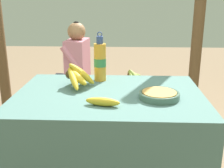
{
  "coord_description": "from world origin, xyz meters",
  "views": [
    {
      "loc": [
        0.09,
        -1.56,
        1.3
      ],
      "look_at": [
        0.02,
        0.05,
        0.79
      ],
      "focal_mm": 45.0,
      "sensor_mm": 36.0,
      "label": 1
    }
  ],
  "objects_px": {
    "serving_bowl": "(159,95)",
    "seated_vendor": "(73,64)",
    "banana_bunch_ripe": "(77,75)",
    "banana_bunch_green": "(133,75)",
    "water_bottle": "(100,61)",
    "loose_banana_front": "(103,102)",
    "wooden_bench": "(96,87)"
  },
  "relations": [
    {
      "from": "banana_bunch_ripe",
      "to": "loose_banana_front",
      "type": "relative_size",
      "value": 1.73
    },
    {
      "from": "loose_banana_front",
      "to": "wooden_bench",
      "type": "height_order",
      "value": "loose_banana_front"
    },
    {
      "from": "banana_bunch_ripe",
      "to": "seated_vendor",
      "type": "relative_size",
      "value": 0.31
    },
    {
      "from": "serving_bowl",
      "to": "seated_vendor",
      "type": "height_order",
      "value": "seated_vendor"
    },
    {
      "from": "serving_bowl",
      "to": "seated_vendor",
      "type": "bearing_deg",
      "value": 117.42
    },
    {
      "from": "banana_bunch_ripe",
      "to": "seated_vendor",
      "type": "distance_m",
      "value": 1.27
    },
    {
      "from": "banana_bunch_ripe",
      "to": "wooden_bench",
      "type": "xyz_separation_m",
      "value": [
        -0.01,
        1.26,
        -0.48
      ]
    },
    {
      "from": "serving_bowl",
      "to": "wooden_bench",
      "type": "relative_size",
      "value": 0.17
    },
    {
      "from": "seated_vendor",
      "to": "banana_bunch_green",
      "type": "xyz_separation_m",
      "value": [
        0.64,
        0.03,
        -0.13
      ]
    },
    {
      "from": "banana_bunch_ripe",
      "to": "water_bottle",
      "type": "xyz_separation_m",
      "value": [
        0.13,
        0.14,
        0.06
      ]
    },
    {
      "from": "serving_bowl",
      "to": "banana_bunch_green",
      "type": "distance_m",
      "value": 1.49
    },
    {
      "from": "loose_banana_front",
      "to": "banana_bunch_green",
      "type": "bearing_deg",
      "value": 82.66
    },
    {
      "from": "banana_bunch_ripe",
      "to": "banana_bunch_green",
      "type": "distance_m",
      "value": 1.36
    },
    {
      "from": "loose_banana_front",
      "to": "banana_bunch_green",
      "type": "xyz_separation_m",
      "value": [
        0.2,
        1.59,
        -0.29
      ]
    },
    {
      "from": "seated_vendor",
      "to": "banana_bunch_green",
      "type": "height_order",
      "value": "seated_vendor"
    },
    {
      "from": "wooden_bench",
      "to": "seated_vendor",
      "type": "height_order",
      "value": "seated_vendor"
    },
    {
      "from": "serving_bowl",
      "to": "loose_banana_front",
      "type": "relative_size",
      "value": 1.2
    },
    {
      "from": "water_bottle",
      "to": "banana_bunch_green",
      "type": "xyz_separation_m",
      "value": [
        0.26,
        1.12,
        -0.4
      ]
    },
    {
      "from": "loose_banana_front",
      "to": "seated_vendor",
      "type": "bearing_deg",
      "value": 105.66
    },
    {
      "from": "water_bottle",
      "to": "banana_bunch_green",
      "type": "distance_m",
      "value": 1.22
    },
    {
      "from": "serving_bowl",
      "to": "banana_bunch_green",
      "type": "xyz_separation_m",
      "value": [
        -0.1,
        1.46,
        -0.29
      ]
    },
    {
      "from": "wooden_bench",
      "to": "seated_vendor",
      "type": "distance_m",
      "value": 0.36
    },
    {
      "from": "serving_bowl",
      "to": "water_bottle",
      "type": "xyz_separation_m",
      "value": [
        -0.36,
        0.34,
        0.11
      ]
    },
    {
      "from": "seated_vendor",
      "to": "banana_bunch_ripe",
      "type": "bearing_deg",
      "value": 107.92
    },
    {
      "from": "seated_vendor",
      "to": "wooden_bench",
      "type": "bearing_deg",
      "value": -167.11
    },
    {
      "from": "serving_bowl",
      "to": "loose_banana_front",
      "type": "bearing_deg",
      "value": -157.76
    },
    {
      "from": "seated_vendor",
      "to": "banana_bunch_green",
      "type": "distance_m",
      "value": 0.65
    },
    {
      "from": "serving_bowl",
      "to": "water_bottle",
      "type": "height_order",
      "value": "water_bottle"
    },
    {
      "from": "serving_bowl",
      "to": "wooden_bench",
      "type": "xyz_separation_m",
      "value": [
        -0.51,
        1.46,
        -0.43
      ]
    },
    {
      "from": "banana_bunch_ripe",
      "to": "seated_vendor",
      "type": "xyz_separation_m",
      "value": [
        -0.25,
        1.23,
        -0.22
      ]
    },
    {
      "from": "loose_banana_front",
      "to": "wooden_bench",
      "type": "xyz_separation_m",
      "value": [
        -0.2,
        1.58,
        -0.43
      ]
    },
    {
      "from": "banana_bunch_ripe",
      "to": "banana_bunch_green",
      "type": "bearing_deg",
      "value": 72.7
    }
  ]
}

